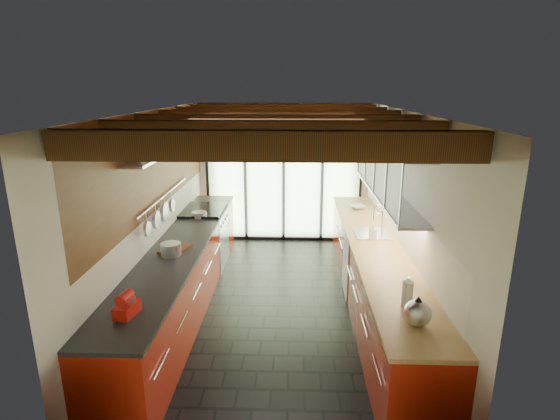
% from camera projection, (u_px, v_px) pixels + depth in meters
% --- Properties ---
extents(ground, '(5.50, 5.50, 0.00)m').
position_uv_depth(ground, '(278.00, 306.00, 5.95)').
color(ground, black).
rests_on(ground, ground).
extents(room_shell, '(5.50, 5.50, 5.50)m').
position_uv_depth(room_shell, '(278.00, 188.00, 5.50)').
color(room_shell, silver).
rests_on(room_shell, ground).
extents(ceiling_beams, '(3.14, 5.06, 4.90)m').
position_uv_depth(ceiling_beams, '(279.00, 120.00, 5.64)').
color(ceiling_beams, '#593316').
rests_on(ceiling_beams, ground).
extents(glass_door, '(2.95, 0.10, 2.90)m').
position_uv_depth(glass_door, '(284.00, 155.00, 8.09)').
color(glass_door, '#C6EAAD').
rests_on(glass_door, ground).
extents(left_counter, '(0.68, 5.00, 0.92)m').
position_uv_depth(left_counter, '(183.00, 274.00, 5.87)').
color(left_counter, '#A71F0E').
rests_on(left_counter, ground).
extents(range_stove, '(0.66, 0.90, 0.97)m').
position_uv_depth(range_stove, '(205.00, 237.00, 7.26)').
color(range_stove, silver).
rests_on(range_stove, ground).
extents(right_counter, '(0.68, 5.00, 0.92)m').
position_uv_depth(right_counter, '(374.00, 276.00, 5.78)').
color(right_counter, '#A71F0E').
rests_on(right_counter, ground).
extents(sink_assembly, '(0.45, 0.52, 0.43)m').
position_uv_depth(sink_assembly, '(372.00, 231.00, 6.03)').
color(sink_assembly, silver).
rests_on(sink_assembly, right_counter).
extents(upper_cabinets_right, '(0.34, 3.00, 3.00)m').
position_uv_depth(upper_cabinets_right, '(388.00, 169.00, 5.68)').
color(upper_cabinets_right, silver).
rests_on(upper_cabinets_right, ground).
extents(left_wall_fixtures, '(0.28, 2.60, 0.96)m').
position_uv_depth(left_wall_fixtures, '(165.00, 167.00, 5.62)').
color(left_wall_fixtures, silver).
rests_on(left_wall_fixtures, ground).
extents(stand_mixer, '(0.19, 0.28, 0.23)m').
position_uv_depth(stand_mixer, '(127.00, 305.00, 3.88)').
color(stand_mixer, red).
rests_on(stand_mixer, left_counter).
extents(pot_large, '(0.27, 0.27, 0.15)m').
position_uv_depth(pot_large, '(171.00, 249.00, 5.25)').
color(pot_large, silver).
rests_on(pot_large, left_counter).
extents(pot_small, '(0.25, 0.25, 0.09)m').
position_uv_depth(pot_small, '(199.00, 214.00, 6.79)').
color(pot_small, silver).
rests_on(pot_small, left_counter).
extents(cutting_board, '(0.37, 0.44, 0.03)m').
position_uv_depth(cutting_board, '(175.00, 249.00, 5.43)').
color(cutting_board, brown).
rests_on(cutting_board, left_counter).
extents(kettle, '(0.30, 0.33, 0.28)m').
position_uv_depth(kettle, '(418.00, 312.00, 3.71)').
color(kettle, silver).
rests_on(kettle, right_counter).
extents(paper_towel, '(0.13, 0.13, 0.28)m').
position_uv_depth(paper_towel, '(407.00, 293.00, 4.05)').
color(paper_towel, white).
rests_on(paper_towel, right_counter).
extents(soap_bottle, '(0.09, 0.10, 0.20)m').
position_uv_depth(soap_bottle, '(373.00, 231.00, 5.84)').
color(soap_bottle, silver).
rests_on(soap_bottle, right_counter).
extents(bowl, '(0.30, 0.30, 0.06)m').
position_uv_depth(bowl, '(358.00, 207.00, 7.26)').
color(bowl, silver).
rests_on(bowl, right_counter).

